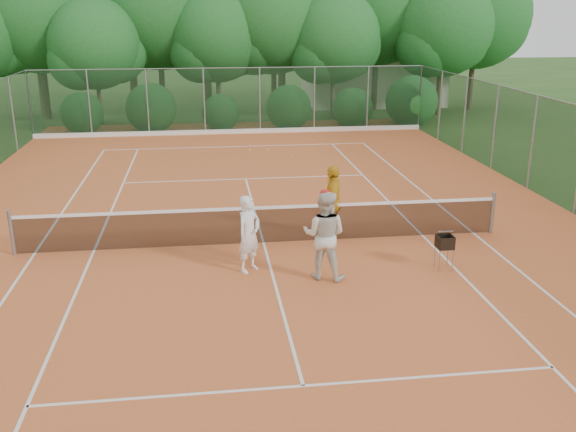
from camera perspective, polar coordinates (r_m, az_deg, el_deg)
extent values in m
plane|color=#294B1B|center=(15.98, -2.18, -2.51)|extent=(120.00, 120.00, 0.00)
cube|color=#CE642F|center=(15.98, -2.18, -2.47)|extent=(18.00, 36.00, 0.02)
cube|color=beige|center=(40.48, 7.48, 12.00)|extent=(8.00, 5.00, 3.00)
cylinder|color=gray|center=(16.38, -23.35, -1.39)|extent=(0.10, 0.10, 1.10)
cylinder|color=gray|center=(17.35, 17.71, 0.28)|extent=(0.10, 0.10, 1.10)
cube|color=black|center=(15.82, -2.20, -0.88)|extent=(11.87, 0.03, 0.86)
cube|color=white|center=(15.68, -2.22, 0.73)|extent=(11.87, 0.04, 0.07)
imported|color=white|center=(14.06, -3.49, -1.60)|extent=(0.74, 0.73, 1.73)
imported|color=silver|center=(13.66, 3.25, -1.70)|extent=(1.16, 1.05, 1.95)
ellipsoid|color=red|center=(13.37, 3.32, 2.07)|extent=(0.22, 0.22, 0.14)
imported|color=gold|center=(16.12, 4.00, 1.25)|extent=(0.69, 1.18, 1.88)
cylinder|color=gray|center=(14.60, 13.31, -3.91)|extent=(0.02, 0.02, 0.49)
cylinder|color=gray|center=(14.97, 14.01, -3.41)|extent=(0.02, 0.02, 0.49)
cube|color=black|center=(14.64, 13.78, -2.24)|extent=(0.34, 0.34, 0.29)
sphere|color=yellow|center=(26.46, -1.86, 5.87)|extent=(0.07, 0.07, 0.07)
sphere|color=#CFD631|center=(25.48, 0.40, 5.41)|extent=(0.07, 0.07, 0.07)
sphere|color=#C9EB36|center=(26.57, -3.41, 5.90)|extent=(0.07, 0.07, 0.07)
cube|color=white|center=(27.40, -4.58, 6.18)|extent=(11.03, 0.06, 0.01)
cube|color=white|center=(16.44, -21.61, -3.14)|extent=(0.06, 23.77, 0.01)
cube|color=white|center=(17.33, 16.19, -1.50)|extent=(0.06, 23.77, 0.01)
cube|color=white|center=(16.15, -16.87, -2.99)|extent=(0.06, 23.77, 0.01)
cube|color=white|center=(16.83, 11.89, -1.74)|extent=(0.06, 23.77, 0.01)
cube|color=white|center=(22.07, -3.78, 3.32)|extent=(8.23, 0.06, 0.01)
cube|color=white|center=(10.26, 1.36, -14.86)|extent=(8.23, 0.06, 0.01)
cube|color=white|center=(15.98, -2.18, -2.43)|extent=(0.06, 12.80, 0.01)
cube|color=#19381E|center=(30.22, -4.98, 10.15)|extent=(18.00, 0.02, 3.00)
cylinder|color=gray|center=(31.14, -21.98, 9.17)|extent=(0.07, 0.07, 3.00)
cylinder|color=gray|center=(31.92, 11.64, 10.27)|extent=(0.07, 0.07, 3.00)
cylinder|color=gray|center=(31.14, -21.98, 9.17)|extent=(0.07, 0.07, 3.00)
cylinder|color=gray|center=(31.92, 11.64, 10.27)|extent=(0.07, 0.07, 3.00)
cylinder|color=brown|center=(36.49, -20.85, 11.48)|extent=(0.30, 0.30, 4.40)
sphere|color=#1D5721|center=(36.34, -21.43, 16.57)|extent=(6.16, 6.16, 6.16)
cylinder|color=brown|center=(34.04, -16.47, 10.51)|extent=(0.22, 0.22, 3.20)
sphere|color=#1D5721|center=(33.85, -16.83, 14.47)|extent=(4.48, 4.48, 4.48)
cylinder|color=brown|center=(36.13, -11.18, 12.32)|extent=(0.31, 0.31, 4.50)
sphere|color=#1D5721|center=(35.98, -11.51, 17.60)|extent=(6.30, 6.30, 6.30)
cylinder|color=brown|center=(34.64, -6.21, 11.49)|extent=(0.24, 0.24, 3.50)
sphere|color=#1D5721|center=(34.45, -6.36, 15.77)|extent=(4.90, 4.90, 4.90)
cylinder|color=brown|center=(35.31, -1.27, 12.19)|extent=(0.28, 0.28, 4.10)
sphere|color=#1D5721|center=(35.13, -1.31, 17.12)|extent=(5.74, 5.74, 5.74)
cylinder|color=brown|center=(34.63, 4.00, 11.46)|extent=(0.23, 0.23, 3.40)
sphere|color=#1D5721|center=(34.44, 4.09, 15.62)|extent=(4.76, 4.76, 4.76)
cylinder|color=brown|center=(37.87, 7.76, 12.85)|extent=(0.32, 0.32, 4.65)
sphere|color=#1D5721|center=(37.73, 7.99, 18.06)|extent=(6.51, 6.51, 6.51)
cylinder|color=brown|center=(36.65, 13.31, 11.71)|extent=(0.26, 0.26, 3.80)
sphere|color=#1D5721|center=(36.47, 13.64, 16.09)|extent=(5.32, 5.32, 5.32)
cylinder|color=brown|center=(39.04, 16.02, 12.19)|extent=(0.29, 0.29, 4.25)
sphere|color=#1D5721|center=(38.88, 16.43, 16.79)|extent=(5.95, 5.95, 5.95)
cone|color=brown|center=(36.10, -13.99, 17.31)|extent=(0.44, 0.44, 11.00)
cone|color=brown|center=(35.69, -0.56, 17.00)|extent=(0.44, 0.44, 10.00)
cone|color=brown|center=(38.34, 5.31, 18.49)|extent=(0.44, 0.44, 12.00)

